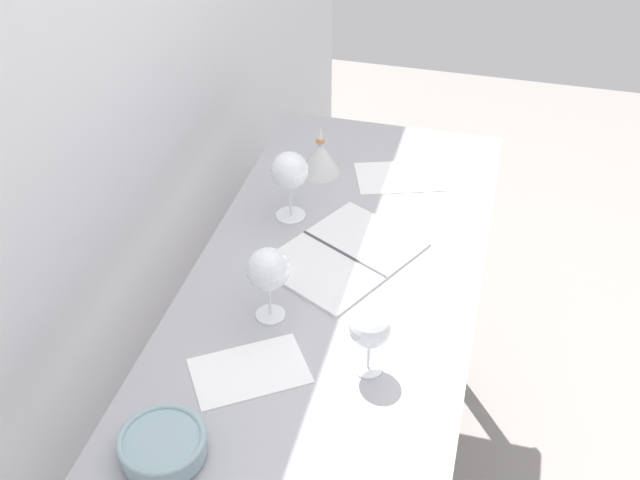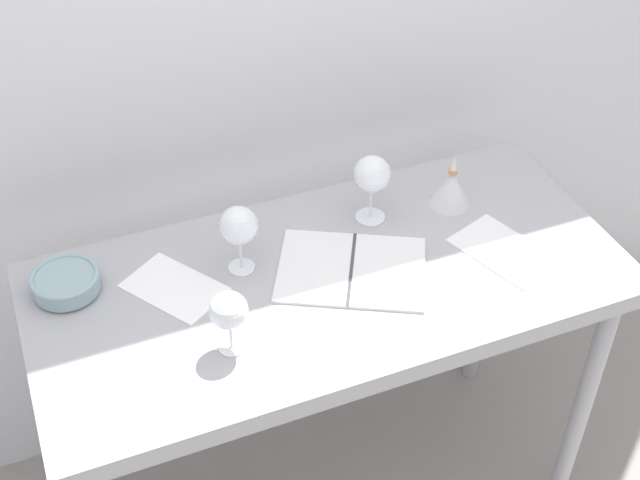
{
  "view_description": "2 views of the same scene",
  "coord_description": "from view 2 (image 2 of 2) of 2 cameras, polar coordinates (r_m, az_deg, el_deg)",
  "views": [
    {
      "loc": [
        -1.36,
        -0.32,
        2.06
      ],
      "look_at": [
        0.05,
        0.05,
        0.94
      ],
      "focal_mm": 44.09,
      "sensor_mm": 36.0,
      "label": 1
    },
    {
      "loc": [
        -0.58,
        -1.38,
        2.27
      ],
      "look_at": [
        -0.0,
        0.05,
        0.97
      ],
      "focal_mm": 48.43,
      "sensor_mm": 36.0,
      "label": 2
    }
  ],
  "objects": [
    {
      "name": "wine_glass_far_left",
      "position": [
        1.97,
        -5.4,
        0.86
      ],
      "size": [
        0.09,
        0.09,
        0.18
      ],
      "color": "white",
      "rests_on": "steel_counter"
    },
    {
      "name": "wine_glass_near_left",
      "position": [
        1.8,
        -6.05,
        -4.75
      ],
      "size": [
        0.08,
        0.08,
        0.15
      ],
      "color": "white",
      "rests_on": "steel_counter"
    },
    {
      "name": "tasting_sheet_upper",
      "position": [
        2.13,
        12.11,
        -0.73
      ],
      "size": [
        0.23,
        0.28,
        0.0
      ],
      "primitive_type": "cube",
      "rotation": [
        0.0,
        0.0,
        0.33
      ],
      "color": "white",
      "rests_on": "steel_counter"
    },
    {
      "name": "decanter_funnel",
      "position": [
        2.23,
        8.64,
        3.43
      ],
      "size": [
        0.11,
        0.11,
        0.14
      ],
      "color": "silver",
      "rests_on": "steel_counter"
    },
    {
      "name": "wine_glass_far_right",
      "position": [
        2.11,
        3.46,
        4.26
      ],
      "size": [
        0.09,
        0.09,
        0.18
      ],
      "color": "white",
      "rests_on": "steel_counter"
    },
    {
      "name": "tasting_sheet_lower",
      "position": [
        2.02,
        -9.6,
        -3.12
      ],
      "size": [
        0.24,
        0.27,
        0.0
      ],
      "primitive_type": "cube",
      "rotation": [
        0.0,
        0.0,
        0.59
      ],
      "color": "white",
      "rests_on": "steel_counter"
    },
    {
      "name": "steel_counter",
      "position": [
        2.1,
        0.64,
        -4.51
      ],
      "size": [
        1.4,
        0.65,
        0.9
      ],
      "color": "#A4A4A9",
      "rests_on": "ground_plane"
    },
    {
      "name": "back_wall",
      "position": [
        2.18,
        -4.41,
        13.73
      ],
      "size": [
        3.8,
        0.04,
        2.6
      ],
      "primitive_type": "cube",
      "color": "silver",
      "rests_on": "ground_plane"
    },
    {
      "name": "open_notebook",
      "position": [
        2.04,
        2.09,
        -1.96
      ],
      "size": [
        0.42,
        0.39,
        0.01
      ],
      "rotation": [
        0.0,
        0.0,
        -0.48
      ],
      "color": "white",
      "rests_on": "steel_counter"
    },
    {
      "name": "tasting_bowl",
      "position": [
        2.05,
        -16.45,
        -2.67
      ],
      "size": [
        0.16,
        0.16,
        0.05
      ],
      "color": "#4C4C4C",
      "rests_on": "steel_counter"
    }
  ]
}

